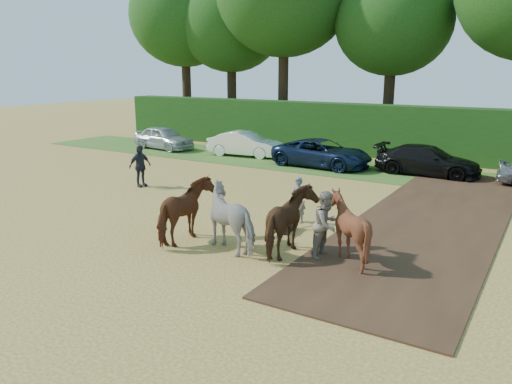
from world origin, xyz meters
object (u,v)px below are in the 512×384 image
Objects in this scene: plough_team at (264,219)px; parked_cars at (327,152)px; spectator_near at (326,224)px; spectator_far at (140,166)px.

plough_team is 13.20m from parked_cars.
parked_cars is (-3.66, 12.68, -0.20)m from plough_team.
plough_team is at bearing 113.14° from spectator_near.
plough_team is at bearing -73.91° from parked_cars.
plough_team is (8.64, -3.98, 0.01)m from spectator_far.
spectator_near is 1.75m from plough_team.
spectator_far is at bearing -119.78° from parked_cars.
parked_cars is at bearing -17.50° from spectator_far.
spectator_near is 0.30× the size of plough_team.
plough_team is 0.24× the size of parked_cars.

